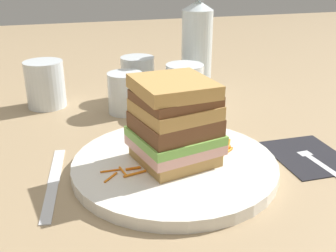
# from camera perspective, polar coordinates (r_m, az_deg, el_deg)

# --- Properties ---
(ground_plane) EXTENTS (3.00, 3.00, 0.00)m
(ground_plane) POSITION_cam_1_polar(r_m,az_deg,el_deg) (0.60, 0.19, -6.40)
(ground_plane) COLOR #9E8460
(main_plate) EXTENTS (0.30, 0.30, 0.02)m
(main_plate) POSITION_cam_1_polar(r_m,az_deg,el_deg) (0.60, 0.81, -5.39)
(main_plate) COLOR white
(main_plate) RESTS_ON ground_plane
(sandwich) EXTENTS (0.13, 0.13, 0.12)m
(sandwich) POSITION_cam_1_polar(r_m,az_deg,el_deg) (0.57, 0.84, 0.63)
(sandwich) COLOR tan
(sandwich) RESTS_ON main_plate
(carrot_shred_0) EXTENTS (0.02, 0.00, 0.00)m
(carrot_shred_0) POSITION_cam_1_polar(r_m,az_deg,el_deg) (0.57, -4.92, -5.95)
(carrot_shred_0) COLOR orange
(carrot_shred_0) RESTS_ON main_plate
(carrot_shred_1) EXTENTS (0.02, 0.02, 0.00)m
(carrot_shred_1) POSITION_cam_1_polar(r_m,az_deg,el_deg) (0.55, -8.07, -7.16)
(carrot_shred_1) COLOR orange
(carrot_shred_1) RESTS_ON main_plate
(carrot_shred_2) EXTENTS (0.03, 0.01, 0.00)m
(carrot_shred_2) POSITION_cam_1_polar(r_m,az_deg,el_deg) (0.55, -4.69, -6.69)
(carrot_shred_2) COLOR orange
(carrot_shred_2) RESTS_ON main_plate
(carrot_shred_3) EXTENTS (0.03, 0.00, 0.00)m
(carrot_shred_3) POSITION_cam_1_polar(r_m,az_deg,el_deg) (0.56, -8.10, -6.24)
(carrot_shred_3) COLOR orange
(carrot_shred_3) RESTS_ON main_plate
(carrot_shred_4) EXTENTS (0.01, 0.03, 0.00)m
(carrot_shred_4) POSITION_cam_1_polar(r_m,az_deg,el_deg) (0.56, -6.32, -6.40)
(carrot_shred_4) COLOR orange
(carrot_shred_4) RESTS_ON main_plate
(carrot_shred_5) EXTENTS (0.03, 0.02, 0.00)m
(carrot_shred_5) POSITION_cam_1_polar(r_m,az_deg,el_deg) (0.63, 7.76, -2.92)
(carrot_shred_5) COLOR orange
(carrot_shred_5) RESTS_ON main_plate
(carrot_shred_6) EXTENTS (0.01, 0.03, 0.00)m
(carrot_shred_6) POSITION_cam_1_polar(r_m,az_deg,el_deg) (0.62, 7.34, -3.51)
(carrot_shred_6) COLOR orange
(carrot_shred_6) RESTS_ON main_plate
(carrot_shred_7) EXTENTS (0.01, 0.03, 0.00)m
(carrot_shred_7) POSITION_cam_1_polar(r_m,az_deg,el_deg) (0.63, 8.12, -2.87)
(carrot_shred_7) COLOR orange
(carrot_shred_7) RESTS_ON main_plate
(carrot_shred_8) EXTENTS (0.02, 0.01, 0.00)m
(carrot_shred_8) POSITION_cam_1_polar(r_m,az_deg,el_deg) (0.62, 7.13, -3.30)
(carrot_shred_8) COLOR orange
(carrot_shred_8) RESTS_ON main_plate
(carrot_shred_9) EXTENTS (0.02, 0.02, 0.00)m
(carrot_shred_9) POSITION_cam_1_polar(r_m,az_deg,el_deg) (0.62, 8.23, -3.52)
(carrot_shred_9) COLOR orange
(carrot_shred_9) RESTS_ON main_plate
(carrot_shred_10) EXTENTS (0.03, 0.02, 0.00)m
(carrot_shred_10) POSITION_cam_1_polar(r_m,az_deg,el_deg) (0.65, 6.85, -2.07)
(carrot_shred_10) COLOR orange
(carrot_shred_10) RESTS_ON main_plate
(carrot_shred_11) EXTENTS (0.02, 0.01, 0.00)m
(carrot_shred_11) POSITION_cam_1_polar(r_m,az_deg,el_deg) (0.64, 6.27, -2.43)
(carrot_shred_11) COLOR orange
(carrot_shred_11) RESTS_ON main_plate
(carrot_shred_12) EXTENTS (0.02, 0.03, 0.00)m
(carrot_shred_12) POSITION_cam_1_polar(r_m,az_deg,el_deg) (0.64, 8.55, -2.51)
(carrot_shred_12) COLOR orange
(carrot_shred_12) RESTS_ON main_plate
(carrot_shred_13) EXTENTS (0.03, 0.02, 0.00)m
(carrot_shred_13) POSITION_cam_1_polar(r_m,az_deg,el_deg) (0.62, 7.75, -3.22)
(carrot_shred_13) COLOR orange
(carrot_shred_13) RESTS_ON main_plate
(carrot_shred_14) EXTENTS (0.02, 0.03, 0.00)m
(carrot_shred_14) POSITION_cam_1_polar(r_m,az_deg,el_deg) (0.63, 6.38, -2.99)
(carrot_shred_14) COLOR orange
(carrot_shred_14) RESTS_ON main_plate
(napkin_dark) EXTENTS (0.11, 0.13, 0.00)m
(napkin_dark) POSITION_cam_1_polar(r_m,az_deg,el_deg) (0.67, 19.09, -3.95)
(napkin_dark) COLOR black
(napkin_dark) RESTS_ON ground_plane
(fork) EXTENTS (0.02, 0.17, 0.00)m
(fork) POSITION_cam_1_polar(r_m,az_deg,el_deg) (0.66, 20.29, -4.51)
(fork) COLOR silver
(fork) RESTS_ON napkin_dark
(knife) EXTENTS (0.04, 0.20, 0.00)m
(knife) POSITION_cam_1_polar(r_m,az_deg,el_deg) (0.59, -15.85, -7.77)
(knife) COLOR silver
(knife) RESTS_ON ground_plane
(juice_glass) EXTENTS (0.07, 0.07, 0.10)m
(juice_glass) POSITION_cam_1_polar(r_m,az_deg,el_deg) (0.81, 2.32, 4.89)
(juice_glass) COLOR white
(juice_glass) RESTS_ON ground_plane
(water_bottle) EXTENTS (0.07, 0.07, 0.24)m
(water_bottle) POSITION_cam_1_polar(r_m,az_deg,el_deg) (0.90, 4.06, 10.92)
(water_bottle) COLOR silver
(water_bottle) RESTS_ON ground_plane
(empty_tumbler_0) EXTENTS (0.08, 0.08, 0.10)m
(empty_tumbler_0) POSITION_cam_1_polar(r_m,az_deg,el_deg) (0.87, -16.87, 5.65)
(empty_tumbler_0) COLOR silver
(empty_tumbler_0) RESTS_ON ground_plane
(empty_tumbler_1) EXTENTS (0.07, 0.07, 0.09)m
(empty_tumbler_1) POSITION_cam_1_polar(r_m,az_deg,el_deg) (0.89, -4.26, 6.77)
(empty_tumbler_1) COLOR silver
(empty_tumbler_1) RESTS_ON ground_plane
(empty_tumbler_2) EXTENTS (0.07, 0.07, 0.08)m
(empty_tumbler_2) POSITION_cam_1_polar(r_m,az_deg,el_deg) (0.81, -5.99, 4.65)
(empty_tumbler_2) COLOR silver
(empty_tumbler_2) RESTS_ON ground_plane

